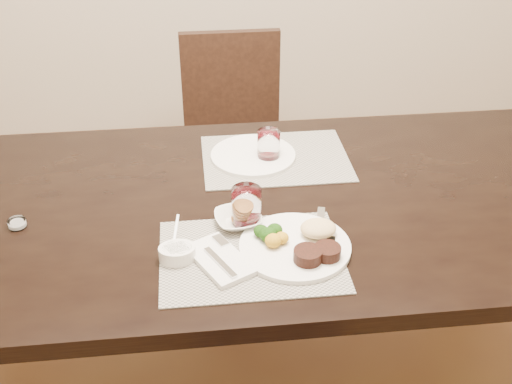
{
  "coord_description": "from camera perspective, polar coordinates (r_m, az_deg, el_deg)",
  "views": [
    {
      "loc": [
        -0.18,
        -1.52,
        1.76
      ],
      "look_at": [
        -0.01,
        -0.06,
        0.82
      ],
      "focal_mm": 45.0,
      "sensor_mm": 36.0,
      "label": 1
    }
  ],
  "objects": [
    {
      "name": "chair_far",
      "position": [
        2.77,
        -2.02,
        5.56
      ],
      "size": [
        0.42,
        0.42,
        0.9
      ],
      "color": "black",
      "rests_on": "ground"
    },
    {
      "name": "ground_plane",
      "position": [
        2.34,
        0.2,
        -16.32
      ],
      "size": [
        4.5,
        4.5,
        0.0
      ],
      "primitive_type": "plane",
      "color": "#492717",
      "rests_on": "ground"
    },
    {
      "name": "placemat_near",
      "position": [
        1.63,
        -0.43,
        -5.7
      ],
      "size": [
        0.46,
        0.34,
        0.0
      ],
      "primitive_type": "cube",
      "color": "gray",
      "rests_on": "dining_table"
    },
    {
      "name": "salt_cellar",
      "position": [
        1.84,
        -20.46,
        -2.66
      ],
      "size": [
        0.05,
        0.05,
        0.02
      ],
      "rotation": [
        0.0,
        0.0,
        0.03
      ],
      "color": "white",
      "rests_on": "dining_table"
    },
    {
      "name": "cracker_bowl",
      "position": [
        1.73,
        -1.61,
        -2.39
      ],
      "size": [
        0.14,
        0.14,
        0.06
      ],
      "rotation": [
        0.0,
        0.0,
        0.16
      ],
      "color": "silver",
      "rests_on": "placemat_near"
    },
    {
      "name": "sauce_ramekin",
      "position": [
        1.62,
        -7.02,
        -5.34
      ],
      "size": [
        0.09,
        0.14,
        0.07
      ],
      "rotation": [
        0.0,
        0.0,
        -0.23
      ],
      "color": "silver",
      "rests_on": "placemat_near"
    },
    {
      "name": "napkin_fork",
      "position": [
        1.61,
        -3.23,
        -5.99
      ],
      "size": [
        0.18,
        0.22,
        0.02
      ],
      "rotation": [
        0.0,
        0.0,
        0.48
      ],
      "color": "silver",
      "rests_on": "placemat_near"
    },
    {
      "name": "steak_knife",
      "position": [
        1.67,
        6.39,
        -4.63
      ],
      "size": [
        0.06,
        0.26,
        0.01
      ],
      "rotation": [
        0.0,
        0.0,
        -0.25
      ],
      "color": "silver",
      "rests_on": "placemat_near"
    },
    {
      "name": "placemat_far",
      "position": [
        2.04,
        1.74,
        3.02
      ],
      "size": [
        0.46,
        0.34,
        0.0
      ],
      "primitive_type": "cube",
      "color": "gray",
      "rests_on": "dining_table"
    },
    {
      "name": "dinner_plate",
      "position": [
        1.64,
        3.97,
        -4.61
      ],
      "size": [
        0.29,
        0.29,
        0.05
      ],
      "rotation": [
        0.0,
        0.0,
        -0.32
      ],
      "color": "silver",
      "rests_on": "placemat_near"
    },
    {
      "name": "wine_glass_near",
      "position": [
        1.71,
        -0.86,
        -1.48
      ],
      "size": [
        0.08,
        0.08,
        0.11
      ],
      "rotation": [
        0.0,
        0.0,
        0.33
      ],
      "color": "white",
      "rests_on": "placemat_near"
    },
    {
      "name": "dining_table",
      "position": [
        1.88,
        0.24,
        -2.88
      ],
      "size": [
        2.0,
        1.0,
        0.75
      ],
      "color": "black",
      "rests_on": "ground"
    },
    {
      "name": "wine_glass_far",
      "position": [
        2.01,
        1.13,
        4.02
      ],
      "size": [
        0.07,
        0.07,
        0.1
      ],
      "rotation": [
        0.0,
        0.0,
        -0.12
      ],
      "color": "white",
      "rests_on": "placemat_far"
    },
    {
      "name": "far_plate",
      "position": [
        2.04,
        -0.26,
        3.28
      ],
      "size": [
        0.27,
        0.27,
        0.01
      ],
      "primitive_type": "cylinder",
      "color": "silver",
      "rests_on": "placemat_far"
    }
  ]
}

